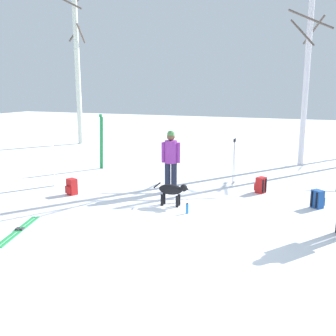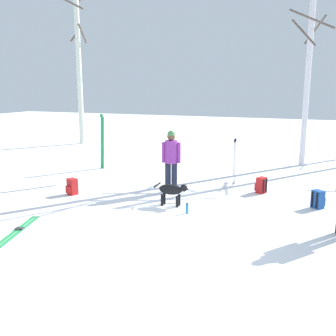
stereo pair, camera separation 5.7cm
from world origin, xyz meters
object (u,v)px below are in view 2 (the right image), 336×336
(ski_pair_planted_1, at_px, (102,142))
(backpack_0, at_px, (72,187))
(dog, at_px, (172,190))
(backpack_2, at_px, (261,185))
(water_bottle_0, at_px, (187,209))
(ski_pair_lying_0, at_px, (19,230))
(birch_tree_1, at_px, (310,58))
(ski_poles_0, at_px, (234,161))
(person_2, at_px, (171,157))
(backpack_1, at_px, (318,199))
(ski_pair_planted_0, at_px, (54,153))
(birch_tree_0, at_px, (79,61))

(ski_pair_planted_1, distance_m, backpack_0, 3.50)
(dog, height_order, backpack_2, dog)
(water_bottle_0, bearing_deg, backpack_0, 174.13)
(water_bottle_0, bearing_deg, ski_pair_lying_0, -140.60)
(ski_pair_planted_1, xyz_separation_m, birch_tree_1, (6.57, 3.28, 2.91))
(ski_poles_0, height_order, birch_tree_1, birch_tree_1)
(ski_pair_planted_1, relative_size, backpack_2, 4.41)
(ski_pair_planted_1, relative_size, water_bottle_0, 7.70)
(person_2, distance_m, backpack_1, 3.91)
(ski_pair_planted_1, distance_m, backpack_2, 5.92)
(ski_pair_lying_0, xyz_separation_m, backpack_1, (5.61, 3.91, 0.20))
(backpack_1, distance_m, backpack_2, 1.72)
(person_2, height_order, ski_poles_0, person_2)
(dog, bearing_deg, ski_poles_0, 69.76)
(ski_pair_planted_1, bearing_deg, ski_pair_planted_0, -90.31)
(dog, xyz_separation_m, water_bottle_0, (0.54, -0.43, -0.27))
(person_2, xyz_separation_m, ski_pair_planted_1, (-3.42, 1.99, -0.02))
(backpack_0, relative_size, backpack_1, 1.00)
(water_bottle_0, bearing_deg, birch_tree_0, 135.52)
(ski_poles_0, bearing_deg, dog, -110.24)
(backpack_1, height_order, birch_tree_0, birch_tree_0)
(water_bottle_0, relative_size, birch_tree_1, 0.03)
(ski_pair_lying_0, xyz_separation_m, backpack_2, (4.13, 4.77, 0.20))
(water_bottle_0, bearing_deg, person_2, 122.72)
(ski_pair_lying_0, distance_m, ski_poles_0, 6.28)
(ski_pair_planted_0, relative_size, backpack_0, 4.52)
(backpack_2, distance_m, birch_tree_1, 5.81)
(person_2, relative_size, ski_pair_lying_0, 1.02)
(ski_pair_lying_0, bearing_deg, person_2, 65.65)
(dog, relative_size, ski_pair_lying_0, 0.53)
(ski_poles_0, distance_m, backpack_0, 4.71)
(ski_pair_planted_1, relative_size, ski_pair_lying_0, 1.16)
(ski_pair_planted_1, height_order, backpack_0, ski_pair_planted_1)
(backpack_0, distance_m, backpack_1, 6.34)
(ski_pair_lying_0, height_order, backpack_1, backpack_1)
(ski_pair_lying_0, xyz_separation_m, birch_tree_1, (4.94, 9.20, 3.87))
(person_2, distance_m, ski_pair_lying_0, 4.43)
(ski_pair_lying_0, bearing_deg, ski_pair_planted_1, 105.41)
(backpack_0, bearing_deg, dog, 1.56)
(backpack_1, distance_m, water_bottle_0, 3.21)
(person_2, bearing_deg, backpack_0, -152.08)
(person_2, relative_size, backpack_0, 3.90)
(ski_pair_planted_0, relative_size, backpack_2, 4.52)
(birch_tree_1, bearing_deg, person_2, -120.93)
(backpack_0, relative_size, water_bottle_0, 1.75)
(ski_pair_lying_0, relative_size, ski_poles_0, 1.20)
(birch_tree_1, bearing_deg, ski_pair_planted_1, -153.51)
(ski_pair_lying_0, relative_size, water_bottle_0, 6.67)
(backpack_0, height_order, backpack_1, same)
(person_2, relative_size, backpack_1, 3.90)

